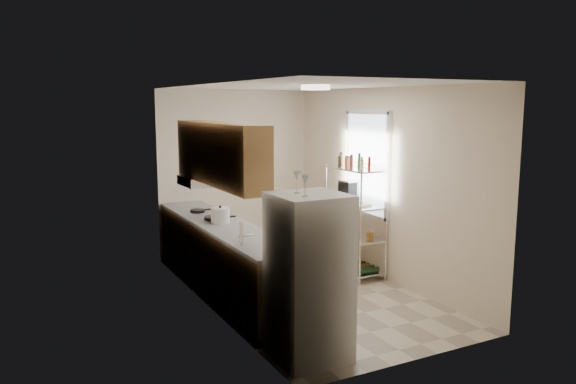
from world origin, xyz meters
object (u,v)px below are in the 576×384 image
rice_cooker (220,215)px  frying_pan_large (214,218)px  cutting_board (354,205)px  espresso_machine (347,190)px  refrigerator (309,278)px

rice_cooker → frying_pan_large: 0.23m
cutting_board → espresso_machine: 0.50m
rice_cooker → cutting_board: size_ratio=0.60×
cutting_board → espresso_machine: espresso_machine is taller
cutting_board → refrigerator: bearing=-133.4°
espresso_machine → cutting_board: bearing=-118.6°
refrigerator → espresso_machine: (1.96, 2.32, 0.36)m
frying_pan_large → espresso_machine: size_ratio=0.89×
refrigerator → espresso_machine: refrigerator is taller
refrigerator → frying_pan_large: 2.38m
refrigerator → frying_pan_large: size_ratio=6.24×
rice_cooker → espresso_machine: 2.02m
rice_cooker → espresso_machine: (2.01, 0.15, 0.16)m
cutting_board → rice_cooker: bearing=171.0°
rice_cooker → frying_pan_large: (-0.01, 0.22, -0.07)m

